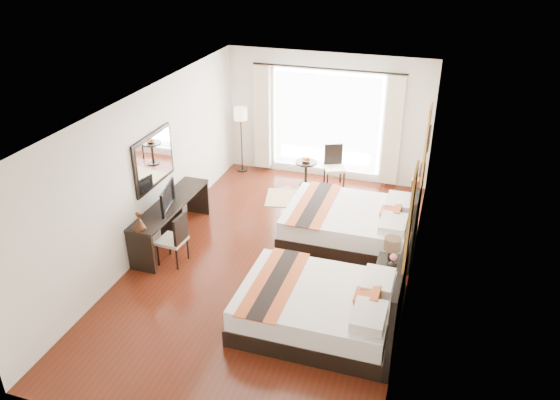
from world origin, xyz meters
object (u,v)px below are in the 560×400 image
(bed_far, at_px, (354,223))
(nightstand, at_px, (390,277))
(television, at_px, (164,197))
(bed_near, at_px, (323,307))
(table_lamp, at_px, (392,246))
(window_chair, at_px, (334,174))
(desk_chair, at_px, (174,248))
(vase, at_px, (392,266))
(fruit_bowl, at_px, (306,161))
(floor_lamp, at_px, (241,118))
(console_desk, at_px, (172,221))
(side_table, at_px, (306,173))

(bed_far, height_order, nightstand, bed_far)
(bed_far, distance_m, television, 3.41)
(television, bearing_deg, bed_near, -125.14)
(table_lamp, bearing_deg, nightstand, -76.25)
(window_chair, bearing_deg, television, -58.06)
(nightstand, bearing_deg, television, 177.48)
(desk_chair, bearing_deg, window_chair, -113.47)
(desk_chair, bearing_deg, television, -47.51)
(bed_far, bearing_deg, vase, -60.41)
(nightstand, distance_m, desk_chair, 3.61)
(bed_near, distance_m, vase, 1.31)
(bed_near, relative_size, fruit_bowl, 11.31)
(desk_chair, xyz_separation_m, floor_lamp, (-0.29, 3.93, 1.00))
(bed_near, bearing_deg, console_desk, 154.70)
(floor_lamp, bearing_deg, bed_near, -57.12)
(television, bearing_deg, console_desk, -7.96)
(nightstand, bearing_deg, desk_chair, -175.71)
(window_chair, bearing_deg, desk_chair, -50.63)
(bed_near, relative_size, floor_lamp, 1.49)
(window_chair, bearing_deg, fruit_bowl, -100.96)
(console_desk, xyz_separation_m, floor_lamp, (0.09, 3.27, 0.90))
(fruit_bowl, bearing_deg, television, -117.69)
(bed_near, height_order, television, bed_near)
(floor_lamp, relative_size, fruit_bowl, 7.61)
(table_lamp, relative_size, side_table, 0.76)
(desk_chair, bearing_deg, floor_lamp, -82.26)
(nightstand, height_order, window_chair, window_chair)
(floor_lamp, height_order, side_table, floor_lamp)
(vase, bearing_deg, television, 175.72)
(bed_far, height_order, console_desk, bed_far)
(nightstand, distance_m, console_desk, 4.00)
(table_lamp, distance_m, floor_lamp, 5.27)
(bed_far, xyz_separation_m, table_lamp, (0.82, -1.29, 0.44))
(console_desk, distance_m, desk_chair, 0.77)
(vase, bearing_deg, fruit_bowl, 123.49)
(console_desk, bearing_deg, vase, -7.41)
(bed_far, height_order, vase, bed_far)
(television, bearing_deg, floor_lamp, -14.21)
(nightstand, height_order, floor_lamp, floor_lamp)
(fruit_bowl, distance_m, window_chair, 0.68)
(floor_lamp, bearing_deg, nightstand, -43.28)
(nightstand, bearing_deg, bed_far, 121.00)
(vase, height_order, floor_lamp, floor_lamp)
(bed_far, distance_m, side_table, 2.46)
(bed_far, xyz_separation_m, fruit_bowl, (-1.44, 1.97, 0.23))
(nightstand, relative_size, floor_lamp, 0.37)
(vase, bearing_deg, nightstand, 100.98)
(desk_chair, xyz_separation_m, window_chair, (1.92, 3.77, -0.00))
(television, bearing_deg, nightstand, -105.62)
(console_desk, relative_size, window_chair, 2.40)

